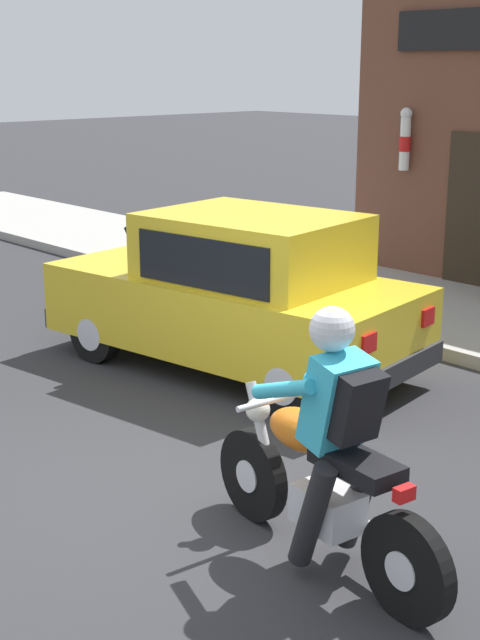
{
  "coord_description": "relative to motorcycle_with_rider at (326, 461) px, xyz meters",
  "views": [
    {
      "loc": [
        -3.38,
        -4.66,
        2.9
      ],
      "look_at": [
        1.3,
        0.34,
        0.95
      ],
      "focal_mm": 50.0,
      "sensor_mm": 36.0,
      "label": 1
    }
  ],
  "objects": [
    {
      "name": "car_hatchback",
      "position": [
        2.09,
        3.02,
        0.09
      ],
      "size": [
        2.14,
        3.97,
        1.57
      ],
      "color": "black",
      "rests_on": "ground"
    },
    {
      "name": "sidewalk_curb",
      "position": [
        5.09,
        4.51,
        -0.61
      ],
      "size": [
        2.6,
        22.0,
        0.14
      ],
      "primitive_type": "cube",
      "color": "#9E9B93",
      "rests_on": "ground"
    },
    {
      "name": "ground_plane",
      "position": [
        -0.26,
        1.51,
        -0.68
      ],
      "size": [
        80.0,
        80.0,
        0.0
      ],
      "primitive_type": "plane",
      "color": "#2B2B2D"
    },
    {
      "name": "motorcycle_with_rider",
      "position": [
        0.0,
        0.0,
        0.0
      ],
      "size": [
        0.63,
        2.02,
        1.62
      ],
      "color": "black",
      "rests_on": "ground"
    }
  ]
}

